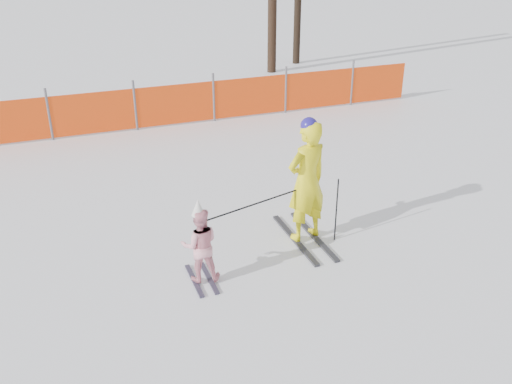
# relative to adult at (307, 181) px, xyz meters

# --- Properties ---
(ground) EXTENTS (120.00, 120.00, 0.00)m
(ground) POSITION_rel_adult_xyz_m (-0.85, -0.51, -1.04)
(ground) COLOR white
(ground) RESTS_ON ground
(adult) EXTENTS (0.82, 1.68, 2.08)m
(adult) POSITION_rel_adult_xyz_m (0.00, 0.00, 0.00)
(adult) COLOR black
(adult) RESTS_ON ground
(child) EXTENTS (0.62, 0.85, 1.31)m
(child) POSITION_rel_adult_xyz_m (-1.90, -0.56, -0.44)
(child) COLOR black
(child) RESTS_ON ground
(ski_poles) EXTENTS (2.25, 0.51, 1.09)m
(ski_poles) POSITION_rel_adult_xyz_m (-0.41, -0.25, -0.25)
(ski_poles) COLOR black
(ski_poles) RESTS_ON ground
(safety_fence) EXTENTS (17.70, 0.06, 1.25)m
(safety_fence) POSITION_rel_adult_xyz_m (-2.88, 6.31, -0.49)
(safety_fence) COLOR #595960
(safety_fence) RESTS_ON ground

